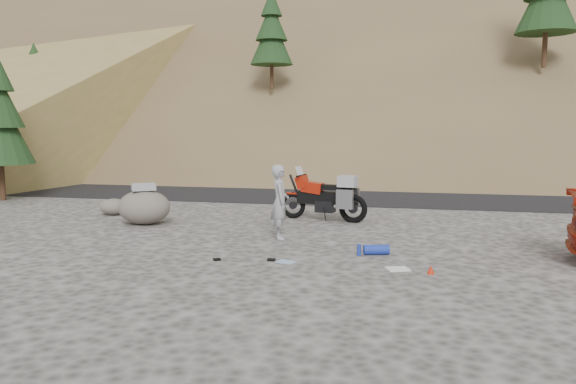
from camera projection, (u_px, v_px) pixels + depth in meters
name	position (u px, v px, depth m)	size (l,w,h in m)	color
ground	(294.00, 242.00, 12.25)	(140.00, 140.00, 0.00)	#3F3C3A
road	(343.00, 193.00, 20.98)	(120.00, 7.00, 0.05)	black
hillside	(387.00, 30.00, 50.58)	(120.00, 73.00, 46.72)	brown
motorcycle	(327.00, 198.00, 14.86)	(2.43, 0.96, 1.45)	black
man	(280.00, 238.00, 12.60)	(0.61, 0.40, 1.66)	#9C9CA1
boulder	(144.00, 206.00, 14.37)	(1.67, 1.55, 1.06)	#56514A
small_rock	(113.00, 207.00, 15.87)	(0.90, 0.85, 0.46)	#56514A
gear_white_cloth	(398.00, 269.00, 9.89)	(0.38, 0.34, 0.01)	white
gear_blue_mat	(376.00, 250.00, 11.00)	(0.20, 0.20, 0.49)	#1B31A4
gear_bottle	(359.00, 250.00, 10.93)	(0.08, 0.08, 0.22)	#1B31A4
gear_funnel	(431.00, 269.00, 9.57)	(0.12, 0.12, 0.16)	red
gear_glove_a	(271.00, 260.00, 10.50)	(0.15, 0.11, 0.04)	black
gear_glove_b	(217.00, 259.00, 10.53)	(0.13, 0.09, 0.04)	black
gear_blue_cloth	(286.00, 262.00, 10.40)	(0.34, 0.25, 0.01)	#8AB2D6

